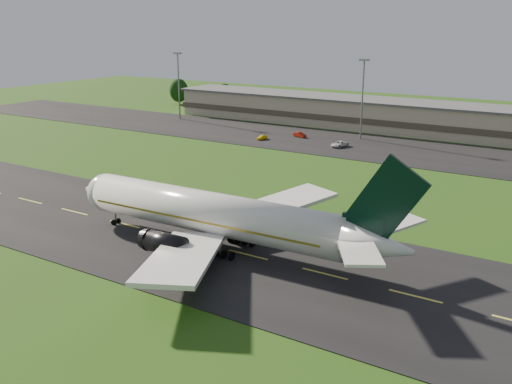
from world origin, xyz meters
The scene contains 10 objects.
ground centered at (0.00, 0.00, 0.00)m, with size 360.00×360.00×0.00m, color #1F4912.
taxiway centered at (0.00, 0.00, 0.05)m, with size 220.00×30.00×0.10m, color black.
apron centered at (0.00, 72.00, 0.05)m, with size 260.00×30.00×0.10m, color black.
airliner centered at (17.12, 0.03, 4.66)m, with size 51.28×42.16×15.57m.
terminal centered at (6.40, 96.18, 3.99)m, with size 145.00×16.00×8.40m.
light_mast_west centered at (-55.00, 80.00, 12.74)m, with size 2.40×1.20×20.35m.
light_mast_centre centered at (5.00, 80.00, 12.74)m, with size 2.40×1.20×20.35m.
service_vehicle_a centered at (-16.15, 65.69, 0.69)m, with size 1.39×3.45×1.18m, color yellow.
service_vehicle_b centered at (-9.40, 73.70, 0.74)m, with size 1.35×3.86×1.27m, color #AA1C0B.
service_vehicle_c centered at (4.49, 68.04, 0.79)m, with size 2.30×4.98×1.38m, color silver.
Camera 1 is at (59.32, -57.60, 29.13)m, focal length 40.00 mm.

